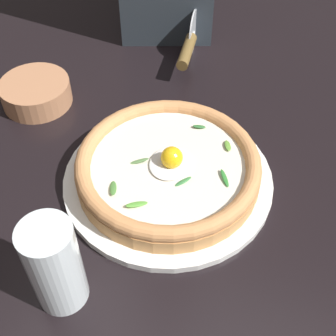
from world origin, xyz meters
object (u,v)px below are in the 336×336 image
at_px(pizza, 168,167).
at_px(drinking_glass, 56,270).
at_px(pizza_cutter, 189,44).
at_px(side_bowl, 36,93).

xyz_separation_m(pizza, drinking_glass, (0.22, -0.06, 0.02)).
bearing_deg(pizza_cutter, drinking_glass, 0.30).
distance_m(side_bowl, drinking_glass, 0.40).
bearing_deg(side_bowl, drinking_glass, 34.84).
height_order(pizza, drinking_glass, drinking_glass).
relative_size(side_bowl, pizza_cutter, 0.77).
height_order(side_bowl, drinking_glass, drinking_glass).
distance_m(side_bowl, pizza_cutter, 0.31).
bearing_deg(drinking_glass, pizza_cutter, -179.70).
height_order(side_bowl, pizza_cutter, pizza_cutter).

